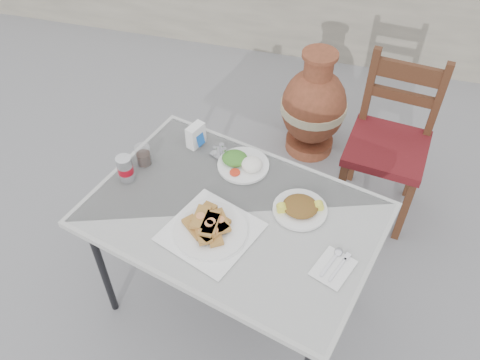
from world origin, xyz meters
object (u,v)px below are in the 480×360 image
(pide_plate, at_px, (210,227))
(napkin_holder, at_px, (196,135))
(cola_glass, at_px, (144,156))
(salad_chopped_plate, at_px, (300,208))
(cafe_table, at_px, (233,220))
(salad_rice_plate, at_px, (243,163))
(chair, at_px, (389,141))
(terracotta_urn, at_px, (314,107))
(soda_can, at_px, (125,168))
(condiment_caddy, at_px, (221,152))

(pide_plate, relative_size, napkin_holder, 3.89)
(cola_glass, bearing_deg, salad_chopped_plate, -7.39)
(cafe_table, bearing_deg, salad_rice_plate, 96.51)
(chair, bearing_deg, terracotta_urn, 147.70)
(soda_can, bearing_deg, salad_chopped_plate, 1.12)
(salad_chopped_plate, distance_m, condiment_caddy, 0.48)
(cafe_table, relative_size, salad_chopped_plate, 5.94)
(pide_plate, distance_m, cola_glass, 0.51)
(salad_chopped_plate, xyz_separation_m, chair, (0.37, 0.83, -0.26))
(cafe_table, distance_m, condiment_caddy, 0.36)
(napkin_holder, relative_size, condiment_caddy, 1.04)
(cafe_table, distance_m, cola_glass, 0.51)
(salad_chopped_plate, relative_size, napkin_holder, 2.05)
(soda_can, height_order, cola_glass, soda_can)
(cafe_table, height_order, salad_chopped_plate, salad_chopped_plate)
(pide_plate, relative_size, salad_rice_plate, 1.84)
(napkin_holder, bearing_deg, pide_plate, -43.92)
(terracotta_urn, bearing_deg, napkin_holder, -115.55)
(condiment_caddy, bearing_deg, napkin_holder, 161.30)
(salad_rice_plate, relative_size, napkin_holder, 2.11)
(terracotta_urn, bearing_deg, salad_rice_plate, -100.92)
(salad_chopped_plate, bearing_deg, salad_rice_plate, 147.02)
(cafe_table, relative_size, condiment_caddy, 12.65)
(soda_can, xyz_separation_m, terracotta_urn, (0.67, 1.23, -0.45))
(cola_glass, height_order, napkin_holder, napkin_holder)
(napkin_holder, bearing_deg, salad_rice_plate, 2.44)
(soda_can, bearing_deg, cafe_table, -7.43)
(salad_rice_plate, distance_m, salad_chopped_plate, 0.36)
(cola_glass, relative_size, chair, 0.10)
(pide_plate, height_order, cola_glass, cola_glass)
(condiment_caddy, bearing_deg, soda_can, -144.99)
(napkin_holder, bearing_deg, condiment_caddy, 2.65)
(cafe_table, relative_size, terracotta_urn, 1.85)
(terracotta_urn, bearing_deg, salad_chopped_plate, -85.16)
(salad_chopped_plate, bearing_deg, napkin_holder, 153.00)
(soda_can, distance_m, chair, 1.45)
(napkin_holder, xyz_separation_m, terracotta_urn, (0.45, 0.94, -0.44))
(cafe_table, height_order, salad_rice_plate, salad_rice_plate)
(pide_plate, height_order, salad_chopped_plate, pide_plate)
(cafe_table, bearing_deg, pide_plate, -114.88)
(cola_glass, bearing_deg, terracotta_urn, 60.43)
(salad_chopped_plate, bearing_deg, cafe_table, -163.17)
(salad_rice_plate, xyz_separation_m, cola_glass, (-0.44, -0.10, 0.02))
(napkin_holder, distance_m, chair, 1.10)
(cafe_table, relative_size, soda_can, 11.02)
(cafe_table, bearing_deg, cola_glass, 159.36)
(soda_can, xyz_separation_m, condiment_caddy, (0.36, 0.25, -0.04))
(condiment_caddy, bearing_deg, pide_plate, -78.38)
(condiment_caddy, relative_size, terracotta_urn, 0.15)
(salad_rice_plate, bearing_deg, pide_plate, -93.77)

